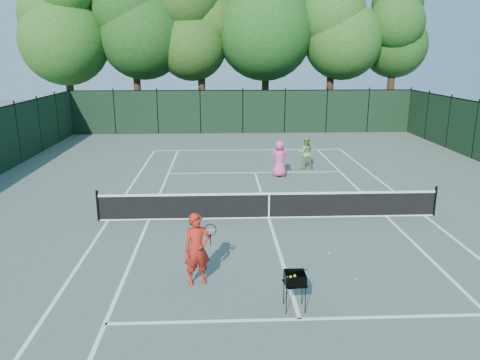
{
  "coord_description": "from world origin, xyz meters",
  "views": [
    {
      "loc": [
        -1.67,
        -15.19,
        5.47
      ],
      "look_at": [
        -0.95,
        1.0,
        1.1
      ],
      "focal_mm": 35.0,
      "sensor_mm": 36.0,
      "label": 1
    }
  ],
  "objects_px": {
    "player_green": "(305,153)",
    "loose_ball_near_cart": "(356,279)",
    "coach": "(197,249)",
    "player_pink": "(280,159)",
    "ball_hopper": "(295,279)",
    "loose_ball_midcourt": "(330,253)"
  },
  "relations": [
    {
      "from": "player_green",
      "to": "ball_hopper",
      "type": "distance_m",
      "value": 13.32
    },
    {
      "from": "player_pink",
      "to": "ball_hopper",
      "type": "relative_size",
      "value": 1.94
    },
    {
      "from": "ball_hopper",
      "to": "loose_ball_midcourt",
      "type": "distance_m",
      "value": 3.28
    },
    {
      "from": "coach",
      "to": "player_green",
      "type": "height_order",
      "value": "coach"
    },
    {
      "from": "coach",
      "to": "loose_ball_midcourt",
      "type": "bearing_deg",
      "value": 4.69
    },
    {
      "from": "loose_ball_near_cart",
      "to": "loose_ball_midcourt",
      "type": "distance_m",
      "value": 1.62
    },
    {
      "from": "player_pink",
      "to": "player_green",
      "type": "height_order",
      "value": "player_pink"
    },
    {
      "from": "coach",
      "to": "player_green",
      "type": "bearing_deg",
      "value": 49.41
    },
    {
      "from": "player_pink",
      "to": "player_green",
      "type": "bearing_deg",
      "value": -132.57
    },
    {
      "from": "player_green",
      "to": "ball_hopper",
      "type": "relative_size",
      "value": 1.85
    },
    {
      "from": "coach",
      "to": "loose_ball_midcourt",
      "type": "height_order",
      "value": "coach"
    },
    {
      "from": "loose_ball_near_cart",
      "to": "loose_ball_midcourt",
      "type": "height_order",
      "value": "same"
    },
    {
      "from": "loose_ball_near_cart",
      "to": "player_green",
      "type": "bearing_deg",
      "value": 85.89
    },
    {
      "from": "player_pink",
      "to": "ball_hopper",
      "type": "height_order",
      "value": "player_pink"
    },
    {
      "from": "loose_ball_near_cart",
      "to": "ball_hopper",
      "type": "bearing_deg",
      "value": -144.3
    },
    {
      "from": "coach",
      "to": "ball_hopper",
      "type": "distance_m",
      "value": 2.54
    },
    {
      "from": "ball_hopper",
      "to": "loose_ball_midcourt",
      "type": "xyz_separation_m",
      "value": [
        1.46,
        2.85,
        -0.69
      ]
    },
    {
      "from": "player_pink",
      "to": "loose_ball_near_cart",
      "type": "xyz_separation_m",
      "value": [
        0.62,
        -10.36,
        -0.81
      ]
    },
    {
      "from": "player_pink",
      "to": "loose_ball_near_cart",
      "type": "height_order",
      "value": "player_pink"
    },
    {
      "from": "coach",
      "to": "player_pink",
      "type": "distance_m",
      "value": 10.84
    },
    {
      "from": "player_green",
      "to": "loose_ball_near_cart",
      "type": "bearing_deg",
      "value": 87.33
    },
    {
      "from": "loose_ball_midcourt",
      "to": "coach",
      "type": "bearing_deg",
      "value": -156.79
    }
  ]
}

